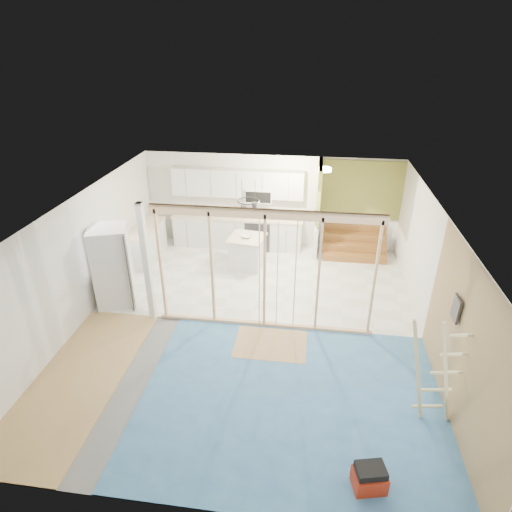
# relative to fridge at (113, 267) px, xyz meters

# --- Properties ---
(room) EXTENTS (7.01, 8.01, 2.61)m
(room) POSITION_rel_fridge_xyz_m (3.08, -0.45, 0.38)
(room) COLOR slate
(room) RESTS_ON ground
(floor_overlays) EXTENTS (7.00, 8.00, 0.03)m
(floor_overlays) POSITION_rel_fridge_xyz_m (3.15, -0.39, -0.91)
(floor_overlays) COLOR white
(floor_overlays) RESTS_ON room
(stud_frame) EXTENTS (4.66, 0.14, 2.60)m
(stud_frame) POSITION_rel_fridge_xyz_m (2.83, -0.45, 0.67)
(stud_frame) COLOR #E5BB8C
(stud_frame) RESTS_ON room
(base_cabinets) EXTENTS (4.45, 2.24, 0.93)m
(base_cabinets) POSITION_rel_fridge_xyz_m (1.47, 2.91, -0.45)
(base_cabinets) COLOR silver
(base_cabinets) RESTS_ON room
(upper_cabinets) EXTENTS (3.60, 0.41, 0.85)m
(upper_cabinets) POSITION_rel_fridge_xyz_m (2.24, 3.37, 0.90)
(upper_cabinets) COLOR silver
(upper_cabinets) RESTS_ON room
(green_partition) EXTENTS (2.25, 1.51, 2.60)m
(green_partition) POSITION_rel_fridge_xyz_m (5.12, 3.21, 0.03)
(green_partition) COLOR olive
(green_partition) RESTS_ON room
(pot_rack) EXTENTS (0.52, 0.52, 0.72)m
(pot_rack) POSITION_rel_fridge_xyz_m (2.77, 1.44, 1.08)
(pot_rack) COLOR black
(pot_rack) RESTS_ON room
(sheathing_panel) EXTENTS (0.02, 4.00, 2.60)m
(sheathing_panel) POSITION_rel_fridge_xyz_m (6.56, -2.45, 0.38)
(sheathing_panel) COLOR tan
(sheathing_panel) RESTS_ON room
(electrical_panel) EXTENTS (0.04, 0.30, 0.40)m
(electrical_panel) POSITION_rel_fridge_xyz_m (6.51, -1.85, 0.73)
(electrical_panel) COLOR #35353A
(electrical_panel) RESTS_ON room
(ceiling_light) EXTENTS (0.32, 0.32, 0.08)m
(ceiling_light) POSITION_rel_fridge_xyz_m (4.48, 2.55, 1.62)
(ceiling_light) COLOR #FFEABF
(ceiling_light) RESTS_ON room
(fridge) EXTENTS (1.03, 0.99, 1.84)m
(fridge) POSITION_rel_fridge_xyz_m (0.00, 0.00, 0.00)
(fridge) COLOR silver
(fridge) RESTS_ON room
(island) EXTENTS (0.99, 0.99, 0.85)m
(island) POSITION_rel_fridge_xyz_m (2.63, 2.07, -0.49)
(island) COLOR silver
(island) RESTS_ON room
(bowl) EXTENTS (0.30, 0.30, 0.06)m
(bowl) POSITION_rel_fridge_xyz_m (2.64, 2.04, -0.04)
(bowl) COLOR silver
(bowl) RESTS_ON island
(soap_bottle_a) EXTENTS (0.15, 0.16, 0.32)m
(soap_bottle_a) POSITION_rel_fridge_xyz_m (1.01, 3.29, 0.17)
(soap_bottle_a) COLOR silver
(soap_bottle_a) RESTS_ON base_cabinets
(soap_bottle_b) EXTENTS (0.11, 0.11, 0.18)m
(soap_bottle_b) POSITION_rel_fridge_xyz_m (3.56, 3.31, 0.10)
(soap_bottle_b) COLOR silver
(soap_bottle_b) RESTS_ON base_cabinets
(toolbox) EXTENTS (0.48, 0.41, 0.40)m
(toolbox) POSITION_rel_fridge_xyz_m (5.18, -3.85, -0.73)
(toolbox) COLOR #99220E
(toolbox) RESTS_ON room
(ladder) EXTENTS (0.98, 0.06, 1.83)m
(ladder) POSITION_rel_fridge_xyz_m (6.18, -2.52, 0.02)
(ladder) COLOR tan
(ladder) RESTS_ON room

